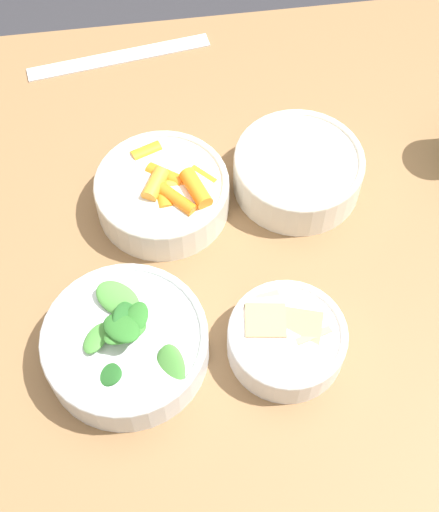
% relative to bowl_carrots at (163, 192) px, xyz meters
% --- Properties ---
extents(ground_plane, '(10.00, 10.00, 0.00)m').
position_rel_bowl_carrots_xyz_m(ground_plane, '(0.09, -0.07, -0.81)').
color(ground_plane, '#2D2D33').
extents(dining_table, '(1.16, 0.89, 0.77)m').
position_rel_bowl_carrots_xyz_m(dining_table, '(0.09, -0.07, -0.15)').
color(dining_table, olive).
rests_on(dining_table, ground_plane).
extents(bowl_carrots, '(0.18, 0.18, 0.07)m').
position_rel_bowl_carrots_xyz_m(bowl_carrots, '(0.00, 0.00, 0.00)').
color(bowl_carrots, silver).
rests_on(bowl_carrots, dining_table).
extents(bowl_greens, '(0.20, 0.20, 0.09)m').
position_rel_bowl_carrots_xyz_m(bowl_greens, '(-0.07, -0.22, -0.00)').
color(bowl_greens, silver).
rests_on(bowl_greens, dining_table).
extents(bowl_beans_hotdog, '(0.18, 0.18, 0.06)m').
position_rel_bowl_carrots_xyz_m(bowl_beans_hotdog, '(0.19, 0.01, -0.00)').
color(bowl_beans_hotdog, silver).
rests_on(bowl_beans_hotdog, dining_table).
extents(bowl_cookies, '(0.14, 0.14, 0.05)m').
position_rel_bowl_carrots_xyz_m(bowl_cookies, '(0.12, -0.23, -0.00)').
color(bowl_cookies, white).
rests_on(bowl_cookies, dining_table).
extents(ruler, '(0.30, 0.07, 0.00)m').
position_rel_bowl_carrots_xyz_m(ruler, '(-0.04, 0.30, -0.03)').
color(ruler, silver).
rests_on(ruler, dining_table).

